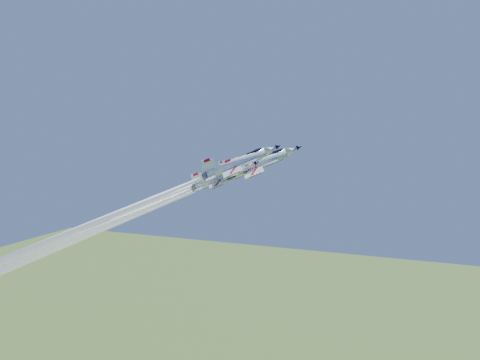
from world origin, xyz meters
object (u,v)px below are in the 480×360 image
at_px(jet_lead, 143,212).
at_px(jet_slot, 148,207).
at_px(jet_right, 136,206).
at_px(jet_left, 198,184).

xyz_separation_m(jet_lead, jet_slot, (1.92, -0.75, 1.28)).
relative_size(jet_right, jet_slot, 1.32).
height_order(jet_left, jet_slot, jet_slot).
relative_size(jet_lead, jet_slot, 1.54).
relative_size(jet_left, jet_slot, 0.79).
bearing_deg(jet_lead, jet_slot, 41.35).
bearing_deg(jet_lead, jet_left, 118.10).
bearing_deg(jet_lead, jet_right, -12.80).
distance_m(jet_lead, jet_left, 14.69).
distance_m(jet_left, jet_right, 17.34).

